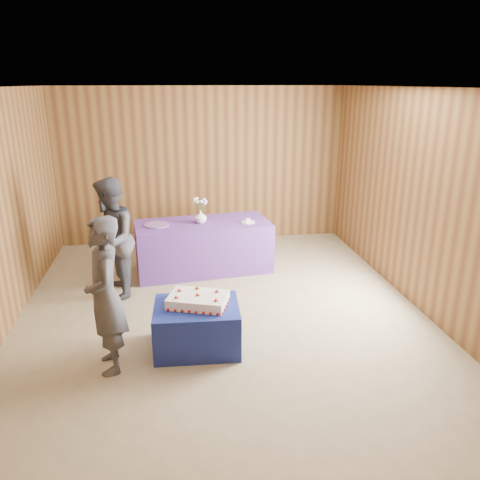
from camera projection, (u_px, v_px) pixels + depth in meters
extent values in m
plane|color=gray|center=(222.00, 315.00, 5.83)|extent=(6.00, 6.00, 0.00)
cube|color=brown|center=(202.00, 166.00, 8.20)|extent=(5.00, 0.04, 2.70)
cube|color=brown|center=(281.00, 350.00, 2.58)|extent=(5.00, 0.04, 2.70)
cube|color=brown|center=(423.00, 202.00, 5.75)|extent=(0.04, 6.00, 2.70)
cube|color=white|center=(219.00, 87.00, 4.96)|extent=(5.00, 6.00, 0.04)
cube|color=navy|center=(197.00, 327.00, 5.04)|extent=(0.93, 0.74, 0.50)
cube|color=#58348F|center=(203.00, 246.00, 7.14)|extent=(2.09, 1.11, 0.75)
cube|color=silver|center=(198.00, 300.00, 4.97)|extent=(0.71, 0.58, 0.11)
sphere|color=#AE120D|center=(165.00, 309.00, 4.85)|extent=(0.03, 0.03, 0.03)
sphere|color=#AE120D|center=(222.00, 314.00, 4.74)|extent=(0.03, 0.03, 0.03)
sphere|color=#AE120D|center=(177.00, 293.00, 5.23)|extent=(0.03, 0.03, 0.03)
sphere|color=#AE120D|center=(230.00, 297.00, 5.12)|extent=(0.03, 0.03, 0.03)
sphere|color=#AE120D|center=(178.00, 296.00, 4.89)|extent=(0.04, 0.04, 0.04)
cone|color=#124F1C|center=(181.00, 297.00, 4.89)|extent=(0.02, 0.03, 0.02)
sphere|color=#AE120D|center=(215.00, 291.00, 5.00)|extent=(0.04, 0.04, 0.04)
cone|color=#124F1C|center=(217.00, 292.00, 5.01)|extent=(0.02, 0.03, 0.02)
sphere|color=#AE120D|center=(198.00, 294.00, 4.95)|extent=(0.04, 0.04, 0.04)
cone|color=#124F1C|center=(200.00, 294.00, 4.95)|extent=(0.02, 0.03, 0.02)
imported|color=silver|center=(200.00, 217.00, 6.98)|extent=(0.23, 0.23, 0.19)
cylinder|color=#2D5F26|center=(202.00, 206.00, 6.93)|extent=(0.01, 0.01, 0.14)
sphere|color=#DAC2FB|center=(206.00, 201.00, 6.91)|extent=(0.05, 0.05, 0.05)
cylinder|color=#2D5F26|center=(202.00, 206.00, 6.95)|extent=(0.01, 0.01, 0.14)
sphere|color=white|center=(204.00, 200.00, 6.96)|extent=(0.05, 0.05, 0.05)
cylinder|color=#2D5F26|center=(200.00, 205.00, 6.96)|extent=(0.01, 0.01, 0.14)
sphere|color=#DAC2FB|center=(201.00, 200.00, 6.98)|extent=(0.05, 0.05, 0.05)
cylinder|color=#2D5F26|center=(199.00, 205.00, 6.95)|extent=(0.01, 0.01, 0.14)
sphere|color=white|center=(197.00, 200.00, 6.96)|extent=(0.05, 0.05, 0.05)
cylinder|color=#2D5F26|center=(198.00, 206.00, 6.93)|extent=(0.01, 0.01, 0.14)
sphere|color=#DAC2FB|center=(194.00, 201.00, 6.92)|extent=(0.05, 0.05, 0.05)
cylinder|color=#2D5F26|center=(198.00, 206.00, 6.91)|extent=(0.01, 0.01, 0.14)
sphere|color=white|center=(195.00, 202.00, 6.86)|extent=(0.05, 0.05, 0.05)
cylinder|color=#2D5F26|center=(199.00, 206.00, 6.89)|extent=(0.01, 0.01, 0.14)
sphere|color=#DAC2FB|center=(197.00, 203.00, 6.83)|extent=(0.05, 0.05, 0.05)
cylinder|color=#2D5F26|center=(201.00, 206.00, 6.89)|extent=(0.01, 0.01, 0.14)
sphere|color=white|center=(201.00, 203.00, 6.83)|extent=(0.05, 0.05, 0.05)
cylinder|color=#2D5F26|center=(202.00, 206.00, 6.91)|extent=(0.01, 0.01, 0.14)
sphere|color=#DAC2FB|center=(205.00, 202.00, 6.86)|extent=(0.05, 0.05, 0.05)
cylinder|color=#7751A2|center=(157.00, 225.00, 6.88)|extent=(0.42, 0.42, 0.02)
cylinder|color=silver|center=(248.00, 222.00, 7.03)|extent=(0.26, 0.26, 0.01)
cube|color=silver|center=(248.00, 220.00, 7.02)|extent=(0.06, 0.05, 0.05)
sphere|color=#AE120D|center=(248.00, 218.00, 6.99)|extent=(0.02, 0.02, 0.02)
cube|color=#ACACB0|center=(256.00, 225.00, 6.89)|extent=(0.25, 0.13, 0.00)
imported|color=#393B44|center=(105.00, 296.00, 4.51)|extent=(0.49, 0.64, 1.59)
imported|color=#363841|center=(111.00, 240.00, 6.07)|extent=(0.66, 0.82, 1.62)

